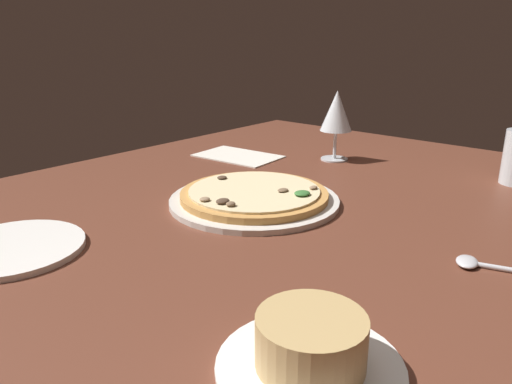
# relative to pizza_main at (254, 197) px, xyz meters

# --- Properties ---
(dining_table) EXTENTS (1.50, 1.10, 0.04)m
(dining_table) POSITION_rel_pizza_main_xyz_m (0.04, 0.04, -0.03)
(dining_table) COLOR brown
(dining_table) RESTS_ON ground
(pizza_main) EXTENTS (0.31, 0.31, 0.03)m
(pizza_main) POSITION_rel_pizza_main_xyz_m (0.00, 0.00, 0.00)
(pizza_main) COLOR silver
(pizza_main) RESTS_ON dining_table
(ramekin_on_saucer) EXTENTS (0.17, 0.17, 0.06)m
(ramekin_on_saucer) POSITION_rel_pizza_main_xyz_m (0.31, 0.34, 0.01)
(ramekin_on_saucer) COLOR white
(ramekin_on_saucer) RESTS_ON dining_table
(wine_glass_far) EXTENTS (0.08, 0.08, 0.17)m
(wine_glass_far) POSITION_rel_pizza_main_xyz_m (-0.36, -0.06, 0.10)
(wine_glass_far) COLOR silver
(wine_glass_far) RESTS_ON dining_table
(side_plate) EXTENTS (0.20, 0.20, 0.01)m
(side_plate) POSITION_rel_pizza_main_xyz_m (0.38, -0.13, -0.01)
(side_plate) COLOR white
(side_plate) RESTS_ON dining_table
(paper_menu) EXTENTS (0.15, 0.21, 0.00)m
(paper_menu) POSITION_rel_pizza_main_xyz_m (-0.23, -0.26, -0.01)
(paper_menu) COLOR silver
(paper_menu) RESTS_ON dining_table
(spoon) EXTENTS (0.05, 0.11, 0.01)m
(spoon) POSITION_rel_pizza_main_xyz_m (-0.00, 0.39, -0.01)
(spoon) COLOR silver
(spoon) RESTS_ON dining_table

